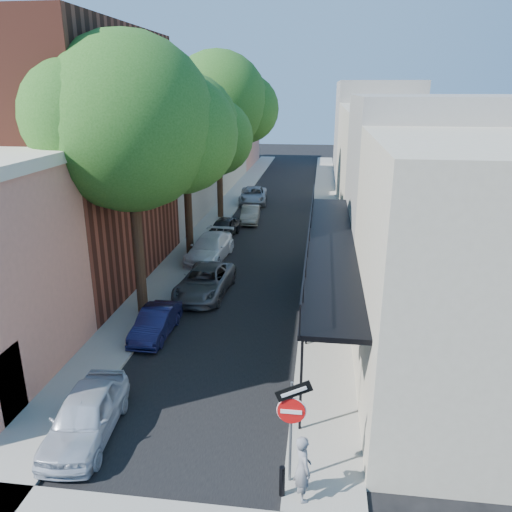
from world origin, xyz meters
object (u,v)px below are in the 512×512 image
(oak_far, at_px, (225,104))
(parked_car_e, at_px, (223,228))
(oak_near, at_px, (142,127))
(sign_post, at_px, (292,415))
(pedestrian, at_px, (303,468))
(parked_car_c, at_px, (205,282))
(bollard, at_px, (282,481))
(oak_mid, at_px, (193,132))
(parked_car_b, at_px, (156,323))
(parked_car_g, at_px, (253,195))
(parked_car_d, at_px, (210,248))
(parked_car_f, at_px, (250,214))
(parked_car_a, at_px, (86,415))

(oak_far, relative_size, parked_car_e, 3.23)
(oak_near, bearing_deg, sign_post, -54.91)
(pedestrian, bearing_deg, parked_car_c, -0.55)
(bollard, bearing_deg, oak_mid, 109.90)
(bollard, xyz_separation_m, parked_car_b, (-5.60, 7.63, 0.03))
(parked_car_g, bearing_deg, parked_car_b, -95.79)
(bollard, relative_size, oak_near, 0.07)
(bollard, relative_size, oak_mid, 0.08)
(parked_car_d, height_order, pedestrian, pedestrian)
(parked_car_c, bearing_deg, parked_car_d, 102.97)
(bollard, height_order, parked_car_f, parked_car_f)
(parked_car_g, bearing_deg, parked_car_f, -88.56)
(parked_car_e, bearing_deg, bollard, -68.00)
(parked_car_e, height_order, parked_car_g, parked_car_g)
(parked_car_d, bearing_deg, sign_post, -66.62)
(oak_near, relative_size, parked_car_c, 2.45)
(bollard, xyz_separation_m, parked_car_d, (-5.50, 16.97, 0.17))
(parked_car_c, xyz_separation_m, pedestrian, (5.09, -11.94, 0.32))
(parked_car_a, distance_m, parked_car_f, 24.01)
(oak_near, distance_m, parked_car_f, 17.50)
(parked_car_e, relative_size, parked_car_g, 0.77)
(parked_car_g, bearing_deg, oak_near, -97.90)
(bollard, distance_m, oak_near, 13.78)
(oak_mid, xyz_separation_m, pedestrian, (6.89, -17.73, -6.09))
(parked_car_a, xyz_separation_m, pedestrian, (6.07, -1.57, 0.30))
(bollard, relative_size, parked_car_f, 0.22)
(oak_far, height_order, parked_car_d, oak_far)
(oak_near, distance_m, oak_mid, 8.01)
(parked_car_a, bearing_deg, parked_car_c, 79.59)
(bollard, relative_size, parked_car_c, 0.17)
(parked_car_c, relative_size, parked_car_d, 0.98)
(pedestrian, bearing_deg, oak_near, 11.36)
(parked_car_a, height_order, pedestrian, pedestrian)
(parked_car_e, bearing_deg, oak_mid, -94.83)
(oak_mid, xyz_separation_m, parked_car_a, (0.82, -16.16, -6.38))
(parked_car_f, bearing_deg, oak_mid, -108.47)
(oak_near, bearing_deg, parked_car_e, 86.26)
(sign_post, relative_size, parked_car_g, 0.62)
(oak_near, height_order, parked_car_g, oak_near)
(bollard, height_order, parked_car_c, parked_car_c)
(oak_near, bearing_deg, parked_car_c, 51.37)
(oak_mid, xyz_separation_m, parked_car_c, (1.80, -5.79, -6.41))
(oak_far, height_order, parked_car_e, oak_far)
(parked_car_a, distance_m, parked_car_g, 30.34)
(oak_near, xyz_separation_m, parked_car_b, (0.77, -2.13, -7.32))
(sign_post, height_order, parked_car_a, sign_post)
(oak_mid, bearing_deg, bollard, -70.10)
(parked_car_c, bearing_deg, oak_far, 99.77)
(pedestrian, bearing_deg, parked_car_f, -12.86)
(parked_car_a, bearing_deg, pedestrian, -19.51)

